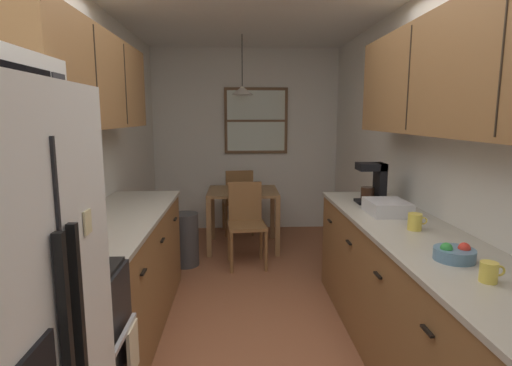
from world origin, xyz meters
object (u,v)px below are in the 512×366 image
(fruit_bowl, at_px, (454,253))
(table_serving_bowl, at_px, (237,187))
(storage_canister, at_px, (83,229))
(mug_spare, at_px, (489,272))
(coffee_maker, at_px, (374,182))
(trash_bin, at_px, (185,239))
(dining_table, at_px, (243,200))
(dining_chair_far, at_px, (238,198))
(dining_chair_near, at_px, (246,220))
(mug_by_coffeemaker, at_px, (415,222))
(dish_rack, at_px, (387,207))

(fruit_bowl, distance_m, table_serving_bowl, 3.25)
(storage_canister, xyz_separation_m, mug_spare, (1.97, -0.63, -0.04))
(table_serving_bowl, bearing_deg, coffee_maker, -55.82)
(trash_bin, height_order, storage_canister, storage_canister)
(dining_table, xyz_separation_m, trash_bin, (-0.64, -0.59, -0.31))
(fruit_bowl, bearing_deg, coffee_maker, 88.05)
(dining_table, xyz_separation_m, dining_chair_far, (-0.05, 0.58, -0.10))
(dining_chair_far, relative_size, fruit_bowl, 4.49)
(trash_bin, relative_size, storage_canister, 3.33)
(dining_chair_near, xyz_separation_m, coffee_maker, (1.04, -1.04, 0.58))
(dining_table, bearing_deg, dining_chair_far, 95.13)
(dining_chair_far, relative_size, coffee_maker, 2.68)
(dining_chair_near, relative_size, dining_chair_far, 1.00)
(trash_bin, xyz_separation_m, coffee_maker, (1.71, -1.03, 0.79))
(mug_by_coffeemaker, relative_size, dish_rack, 0.37)
(mug_by_coffeemaker, relative_size, table_serving_bowl, 0.73)
(fruit_bowl, xyz_separation_m, table_serving_bowl, (-1.10, 3.05, -0.19))
(dining_table, xyz_separation_m, table_serving_bowl, (-0.07, 0.06, 0.15))
(dining_table, relative_size, storage_canister, 4.89)
(dish_rack, height_order, table_serving_bowl, dish_rack)
(mug_spare, bearing_deg, coffee_maker, 88.60)
(mug_spare, relative_size, table_serving_bowl, 0.65)
(trash_bin, relative_size, coffee_maker, 1.72)
(dining_table, bearing_deg, mug_spare, -72.53)
(dining_chair_near, xyz_separation_m, dining_chair_far, (-0.08, 1.16, 0.00))
(mug_by_coffeemaker, xyz_separation_m, dish_rack, (-0.02, 0.44, -0.00))
(coffee_maker, relative_size, mug_by_coffeemaker, 2.69)
(dining_chair_far, height_order, dish_rack, dish_rack)
(storage_canister, bearing_deg, mug_by_coffeemaker, 5.52)
(dish_rack, bearing_deg, coffee_maker, 86.01)
(trash_bin, bearing_deg, table_serving_bowl, 49.18)
(mug_spare, bearing_deg, mug_by_coffeemaker, 87.72)
(dining_chair_far, distance_m, fruit_bowl, 3.76)
(dining_chair_far, relative_size, trash_bin, 1.56)
(dining_table, distance_m, dining_chair_far, 0.59)
(mug_by_coffeemaker, bearing_deg, dining_chair_far, 110.20)
(dining_chair_near, bearing_deg, table_serving_bowl, 98.96)
(coffee_maker, bearing_deg, dining_table, 123.38)
(table_serving_bowl, bearing_deg, mug_spare, -71.67)
(dining_chair_near, bearing_deg, fruit_bowl, -67.58)
(mug_by_coffeemaker, bearing_deg, fruit_bowl, -94.09)
(dining_table, xyz_separation_m, dish_rack, (1.04, -2.00, 0.35))
(dining_chair_near, relative_size, table_serving_bowl, 5.24)
(dining_chair_near, bearing_deg, dining_chair_far, 93.89)
(dining_table, distance_m, mug_spare, 3.44)
(dining_chair_far, xyz_separation_m, dish_rack, (1.09, -2.59, 0.45))
(dining_chair_far, xyz_separation_m, table_serving_bowl, (-0.02, -0.52, 0.25))
(storage_canister, height_order, coffee_maker, coffee_maker)
(trash_bin, bearing_deg, dining_chair_far, 63.44)
(trash_bin, distance_m, mug_by_coffeemaker, 2.60)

